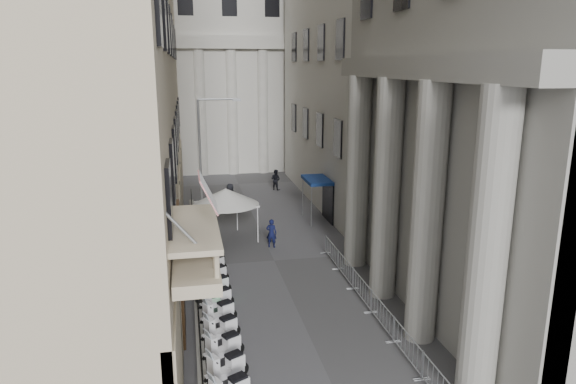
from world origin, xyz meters
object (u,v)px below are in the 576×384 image
security_tent (236,198)px  pedestrian_b (276,180)px  street_lamp (205,153)px  info_kiosk (201,296)px  pedestrian_a (271,233)px

security_tent → pedestrian_b: 13.71m
street_lamp → info_kiosk: street_lamp is taller
pedestrian_a → security_tent: bearing=-15.2°
street_lamp → pedestrian_a: bearing=-51.6°
security_tent → street_lamp: bearing=119.5°
street_lamp → info_kiosk: (-0.84, -11.91, -4.27)m
info_kiosk → pedestrian_b: 22.93m
security_tent → pedestrian_a: (1.90, -1.42, -1.87)m
info_kiosk → pedestrian_b: bearing=49.0°
pedestrian_a → pedestrian_b: (2.72, 14.19, 0.03)m
security_tent → pedestrian_b: size_ratio=2.25×
security_tent → info_kiosk: bearing=-105.3°
street_lamp → pedestrian_a: 6.97m
info_kiosk → pedestrian_b: size_ratio=0.89×
info_kiosk → pedestrian_a: bearing=37.2°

